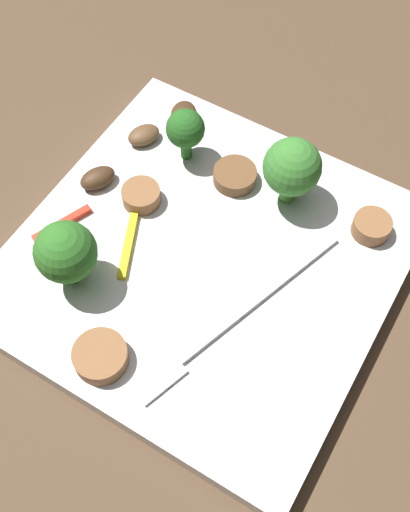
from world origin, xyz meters
TOP-DOWN VIEW (x-y plane):
  - ground_plane at (0.00, 0.00)m, footprint 1.40×1.40m
  - plate at (0.00, 0.00)m, footprint 0.26×0.26m
  - fork at (0.04, 0.04)m, footprint 0.17×0.07m
  - broccoli_floret_0 at (-0.07, -0.06)m, footprint 0.03×0.03m
  - broccoli_floret_1 at (-0.08, 0.03)m, footprint 0.04×0.04m
  - broccoli_floret_2 at (0.06, -0.07)m, footprint 0.04×0.04m
  - sausage_slice_0 at (-0.08, 0.09)m, footprint 0.03×0.03m
  - sausage_slice_1 at (-0.02, -0.07)m, footprint 0.03×0.03m
  - sausage_slice_2 at (0.10, -0.02)m, footprint 0.05×0.05m
  - sausage_slice_3 at (-0.07, -0.02)m, footprint 0.04×0.04m
  - mushroom_0 at (-0.07, -0.10)m, footprint 0.03×0.03m
  - mushroom_1 at (-0.10, -0.08)m, footprint 0.04×0.03m
  - mushroom_2 at (-0.01, -0.10)m, footprint 0.03×0.03m
  - pepper_strip_0 at (0.02, -0.05)m, footprint 0.05×0.03m
  - pepper_strip_2 at (0.03, -0.10)m, footprint 0.05×0.02m

SIDE VIEW (x-z plane):
  - ground_plane at x=0.00m, z-range 0.00..0.00m
  - plate at x=0.00m, z-range 0.00..0.02m
  - fork at x=0.04m, z-range 0.02..0.02m
  - pepper_strip_0 at x=0.02m, z-range 0.02..0.02m
  - pepper_strip_2 at x=0.03m, z-range 0.02..0.02m
  - mushroom_1 at x=-0.10m, z-range 0.02..0.03m
  - sausage_slice_3 at x=-0.07m, z-range 0.02..0.03m
  - mushroom_0 at x=-0.07m, z-range 0.02..0.03m
  - sausage_slice_2 at x=0.10m, z-range 0.02..0.03m
  - sausage_slice_1 at x=-0.02m, z-range 0.02..0.03m
  - mushroom_2 at x=-0.01m, z-range 0.02..0.03m
  - sausage_slice_0 at x=-0.08m, z-range 0.02..0.03m
  - broccoli_floret_0 at x=-0.07m, z-range 0.02..0.07m
  - broccoli_floret_2 at x=0.06m, z-range 0.02..0.08m
  - broccoli_floret_1 at x=-0.08m, z-range 0.02..0.08m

